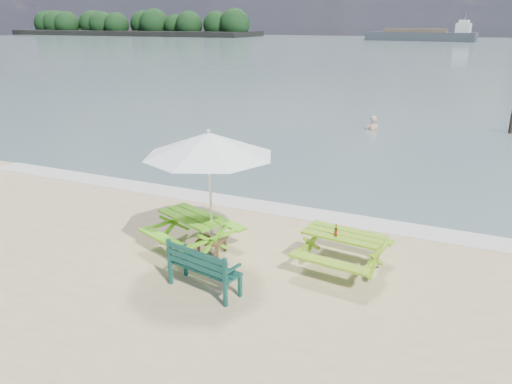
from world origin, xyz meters
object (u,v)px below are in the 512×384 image
at_px(picnic_table_right, 343,251).
at_px(picnic_table_left, 193,232).
at_px(beer_bottle, 336,232).
at_px(swimmer, 372,135).
at_px(park_bench, 205,277).
at_px(side_table, 212,246).
at_px(patio_umbrella, 209,144).

bearing_deg(picnic_table_right, picnic_table_left, -172.48).
height_order(picnic_table_right, beer_bottle, beer_bottle).
distance_m(picnic_table_left, swimmer, 14.49).
distance_m(picnic_table_left, park_bench, 1.91).
bearing_deg(side_table, picnic_table_right, 10.89).
distance_m(patio_umbrella, beer_bottle, 3.10).
height_order(side_table, patio_umbrella, patio_umbrella).
height_order(park_bench, beer_bottle, beer_bottle).
relative_size(picnic_table_right, park_bench, 1.27).
distance_m(picnic_table_right, patio_umbrella, 3.49).
relative_size(picnic_table_left, park_bench, 1.49).
xyz_separation_m(park_bench, patio_umbrella, (-0.64, 1.42, 2.17)).
xyz_separation_m(picnic_table_right, side_table, (-2.76, -0.53, -0.18)).
height_order(picnic_table_right, side_table, picnic_table_right).
xyz_separation_m(side_table, beer_bottle, (2.64, 0.35, 0.66)).
relative_size(park_bench, swimmer, 0.85).
height_order(picnic_table_left, beer_bottle, beer_bottle).
distance_m(picnic_table_left, picnic_table_right, 3.32).
relative_size(picnic_table_left, swimmer, 1.26).
relative_size(side_table, beer_bottle, 2.30).
relative_size(park_bench, patio_umbrella, 0.53).
bearing_deg(swimmer, picnic_table_left, -93.71).
bearing_deg(park_bench, beer_bottle, 41.40).
xyz_separation_m(picnic_table_left, swimmer, (0.94, 14.45, -0.62)).
bearing_deg(patio_umbrella, swimmer, 88.39).
bearing_deg(picnic_table_left, beer_bottle, 4.50).
xyz_separation_m(picnic_table_right, patio_umbrella, (-2.76, -0.53, 2.08)).
bearing_deg(side_table, picnic_table_left, 169.62).
distance_m(patio_umbrella, swimmer, 14.80).
bearing_deg(picnic_table_left, park_bench, -52.44).
relative_size(picnic_table_right, patio_umbrella, 0.67).
height_order(picnic_table_left, picnic_table_right, picnic_table_left).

